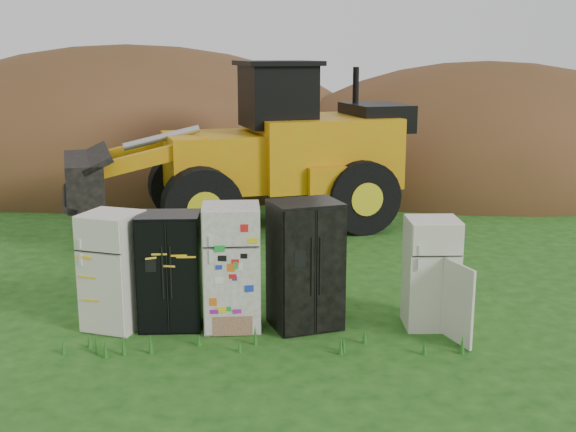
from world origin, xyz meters
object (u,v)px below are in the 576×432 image
(fridge_leftmost, at_px, (113,271))
(fridge_black_side, at_px, (170,271))
(fridge_sticker, at_px, (232,267))
(fridge_open_door, at_px, (431,273))
(fridge_dark_mid, at_px, (305,265))
(wheel_loader, at_px, (237,146))

(fridge_leftmost, height_order, fridge_black_side, fridge_leftmost)
(fridge_sticker, xyz_separation_m, fridge_open_door, (2.97, -0.02, -0.11))
(fridge_black_side, relative_size, fridge_sticker, 0.93)
(fridge_open_door, bearing_deg, fridge_black_side, 178.84)
(fridge_dark_mid, xyz_separation_m, fridge_open_door, (1.88, -0.03, -0.13))
(fridge_dark_mid, bearing_deg, fridge_sticker, 161.99)
(fridge_leftmost, relative_size, wheel_loader, 0.22)
(fridge_leftmost, height_order, fridge_dark_mid, fridge_dark_mid)
(fridge_dark_mid, distance_m, fridge_open_door, 1.89)
(fridge_leftmost, xyz_separation_m, fridge_black_side, (0.84, 0.01, -0.01))
(fridge_sticker, bearing_deg, fridge_leftmost, 176.63)
(fridge_dark_mid, xyz_separation_m, wheel_loader, (-1.31, 6.24, 0.97))
(fridge_leftmost, bearing_deg, fridge_open_door, 18.94)
(fridge_leftmost, bearing_deg, fridge_black_side, 20.29)
(fridge_black_side, distance_m, fridge_sticker, 0.92)
(fridge_black_side, xyz_separation_m, fridge_sticker, (0.92, -0.03, 0.07))
(fridge_black_side, height_order, fridge_dark_mid, fridge_dark_mid)
(fridge_sticker, relative_size, fridge_dark_mid, 0.97)
(fridge_open_door, height_order, wheel_loader, wheel_loader)
(fridge_black_side, distance_m, fridge_dark_mid, 2.02)
(fridge_open_door, bearing_deg, wheel_loader, 116.56)
(fridge_leftmost, relative_size, fridge_black_side, 1.01)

